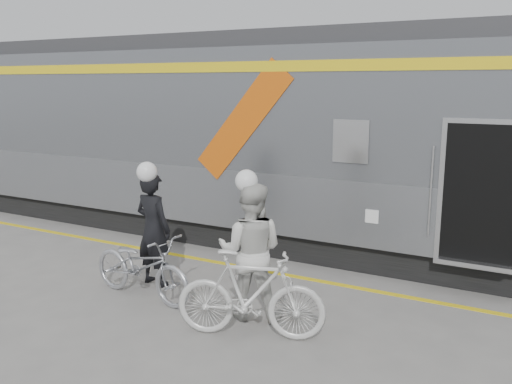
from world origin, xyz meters
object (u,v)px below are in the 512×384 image
Objects in this scene: bicycle_left at (141,266)px; bicycle_right at (251,295)px; man at (153,229)px; woman at (251,251)px.

bicycle_left is 2.08m from bicycle_right.
bicycle_right is (2.25, -0.90, -0.34)m from man.
man is 0.97× the size of woman.
bicycle_right is (0.30, -0.55, -0.37)m from woman.
man reaches higher than bicycle_left.
woman is at bearing 176.53° from man.
bicycle_right is (2.05, -0.35, 0.07)m from bicycle_left.
man is 0.96× the size of bicycle_right.
woman reaches higher than bicycle_right.
man is 0.71m from bicycle_left.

